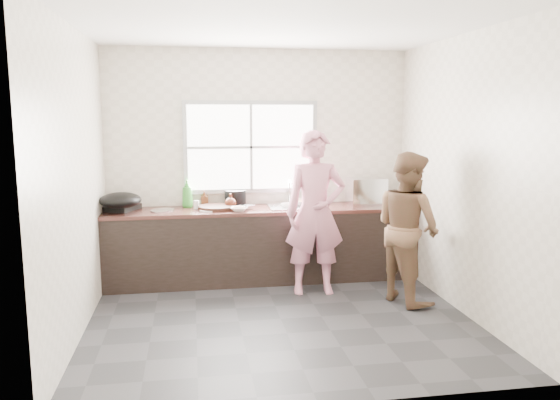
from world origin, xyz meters
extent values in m
cube|color=#2A2A2D|center=(0.00, 0.00, -0.01)|extent=(3.60, 3.20, 0.01)
cube|color=silver|center=(0.00, 0.00, 2.71)|extent=(3.60, 3.20, 0.01)
cube|color=beige|center=(0.00, 1.60, 1.35)|extent=(3.60, 0.01, 2.70)
cube|color=beige|center=(-1.80, 0.00, 1.35)|extent=(0.01, 3.20, 2.70)
cube|color=beige|center=(1.80, 0.00, 1.35)|extent=(0.01, 3.20, 2.70)
cube|color=silver|center=(0.00, -1.60, 1.35)|extent=(3.60, 0.01, 2.70)
cube|color=black|center=(0.00, 1.29, 0.41)|extent=(3.60, 0.62, 0.82)
cube|color=#3A1D17|center=(0.00, 1.29, 0.84)|extent=(3.60, 0.64, 0.04)
cube|color=silver|center=(0.35, 1.29, 0.86)|extent=(0.55, 0.45, 0.02)
cylinder|color=silver|center=(0.35, 1.49, 1.01)|extent=(0.02, 0.02, 0.30)
cube|color=#9EA0A5|center=(-0.10, 1.59, 1.55)|extent=(1.60, 0.05, 1.10)
cube|color=white|center=(-0.10, 1.57, 1.55)|extent=(1.50, 0.01, 1.00)
imported|color=pink|center=(0.50, 0.74, 0.83)|extent=(0.63, 0.44, 1.66)
imported|color=brown|center=(1.39, 0.32, 0.78)|extent=(0.80, 0.91, 1.57)
cylinder|color=black|center=(-0.53, 1.28, 0.88)|extent=(0.50, 0.50, 0.04)
cube|color=#A5A6AC|center=(-0.22, 1.21, 0.90)|extent=(0.24, 0.19, 0.01)
imported|color=white|center=(-0.29, 1.12, 0.88)|extent=(0.23, 0.23, 0.05)
imported|color=silver|center=(0.48, 1.34, 0.89)|extent=(0.24, 0.24, 0.06)
imported|color=white|center=(0.30, 1.24, 0.89)|extent=(0.23, 0.23, 0.07)
cylinder|color=black|center=(-0.30, 1.52, 0.95)|extent=(0.33, 0.33, 0.18)
cylinder|color=silver|center=(-0.63, 1.17, 0.87)|extent=(0.23, 0.23, 0.02)
imported|color=#30872C|center=(-0.86, 1.46, 1.03)|extent=(0.13, 0.13, 0.33)
imported|color=#462511|center=(-0.67, 1.52, 0.95)|extent=(0.08, 0.08, 0.17)
imported|color=#481E12|center=(-0.37, 1.35, 0.94)|extent=(0.14, 0.14, 0.16)
cylinder|color=silver|center=(-0.76, 1.35, 0.91)|extent=(0.08, 0.08, 0.10)
cube|color=black|center=(-1.64, 1.42, 0.89)|extent=(0.50, 0.50, 0.06)
ellipsoid|color=black|center=(-1.59, 1.19, 1.01)|extent=(0.60, 0.60, 0.17)
cube|color=silver|center=(1.26, 1.32, 1.02)|extent=(0.44, 0.31, 0.32)
cylinder|color=#B4B5BB|center=(-1.16, 1.27, 0.87)|extent=(0.32, 0.32, 0.01)
cylinder|color=silver|center=(-1.13, 1.31, 0.87)|extent=(0.31, 0.31, 0.01)
camera|label=1|loc=(-0.81, -4.92, 1.94)|focal=35.00mm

